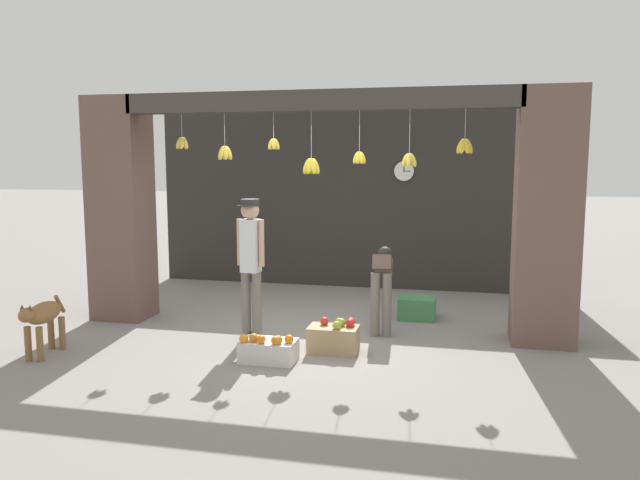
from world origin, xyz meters
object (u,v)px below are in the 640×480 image
fruit_crate_apples (334,338)px  produce_box_green (417,308)px  shopkeeper (251,258)px  water_bottle (251,343)px  wall_clock (404,171)px  fruit_crate_oranges (269,350)px  worker_stooping (382,279)px  dog (43,317)px

fruit_crate_apples → produce_box_green: size_ratio=1.12×
produce_box_green → shopkeeper: bearing=-141.4°
water_bottle → wall_clock: wall_clock is taller
shopkeeper → water_bottle: size_ratio=7.34×
fruit_crate_oranges → wall_clock: (1.03, 3.95, 1.79)m
fruit_crate_oranges → wall_clock: wall_clock is taller
fruit_crate_oranges → water_bottle: 0.40m
worker_stooping → produce_box_green: size_ratio=2.07×
produce_box_green → wall_clock: 2.57m
produce_box_green → wall_clock: (-0.37, 1.82, 1.77)m
fruit_crate_apples → fruit_crate_oranges: bearing=-141.8°
fruit_crate_apples → wall_clock: 3.92m
wall_clock → produce_box_green: bearing=-78.6°
dog → fruit_crate_oranges: bearing=93.8°
worker_stooping → dog: bearing=-156.2°
dog → produce_box_green: (3.81, 2.49, -0.28)m
shopkeeper → worker_stooping: shopkeeper is taller
dog → fruit_crate_oranges: dog is taller
produce_box_green → wall_clock: wall_clock is taller
shopkeeper → water_bottle: 0.98m
fruit_crate_apples → produce_box_green: 1.84m
produce_box_green → water_bottle: 2.51m
fruit_crate_apples → worker_stooping: bearing=65.8°
fruit_crate_oranges → fruit_crate_apples: bearing=38.2°
dog → fruit_crate_apples: bearing=100.8°
dog → fruit_crate_oranges: size_ratio=1.41×
fruit_crate_apples → wall_clock: size_ratio=1.64×
fruit_crate_oranges → fruit_crate_apples: size_ratio=1.06×
worker_stooping → fruit_crate_oranges: size_ratio=1.74×
worker_stooping → fruit_crate_apples: bearing=-117.4°
dog → fruit_crate_oranges: (2.42, 0.36, -0.30)m
shopkeeper → produce_box_green: (1.81, 1.45, -0.84)m
dog → water_bottle: size_ratio=3.60×
dog → shopkeeper: size_ratio=0.49×
produce_box_green → dog: bearing=-146.8°
wall_clock → shopkeeper: bearing=-113.9°
fruit_crate_oranges → worker_stooping: bearing=53.9°
water_bottle → shopkeeper: bearing=107.4°
worker_stooping → fruit_crate_oranges: (-1.02, -1.40, -0.53)m
shopkeeper → fruit_crate_oranges: size_ratio=2.88×
dog → wall_clock: bearing=136.8°
dog → produce_box_green: size_ratio=1.68×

